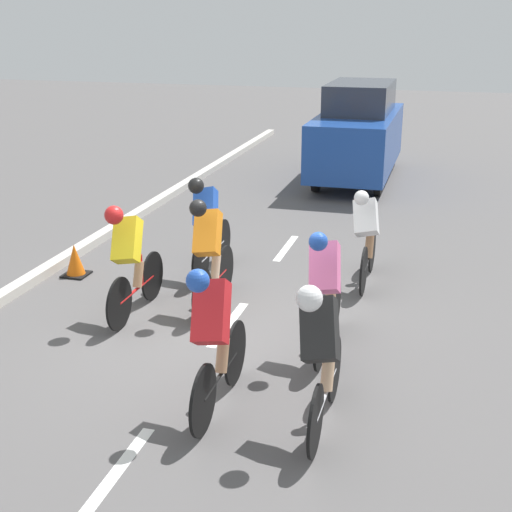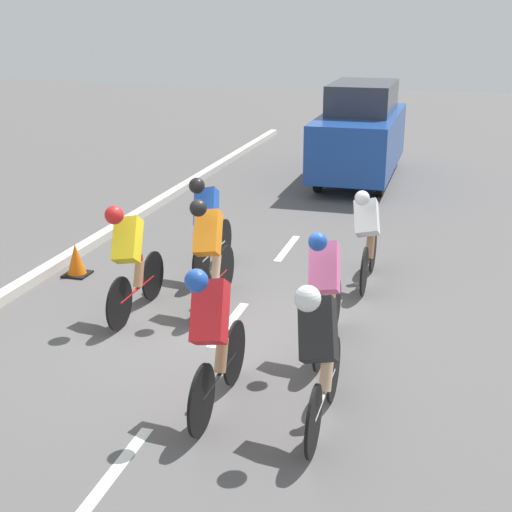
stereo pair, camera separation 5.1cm
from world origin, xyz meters
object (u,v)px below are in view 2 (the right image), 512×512
object	(u,v)px
cyclist_pink	(326,289)
cyclist_white	(367,235)
cyclist_black	(319,351)
cyclist_blue	(208,223)
traffic_cone	(76,260)
cyclist_yellow	(130,256)
support_car	(360,133)
cyclist_orange	(210,250)
cyclist_red	(213,335)

from	to	relation	value
cyclist_pink	cyclist_white	distance (m)	2.35
cyclist_black	cyclist_blue	size ratio (longest dim) A/B	0.97
cyclist_pink	cyclist_black	xyz separation A→B (m)	(-0.24, 1.61, 0.03)
cyclist_white	traffic_cone	world-z (taller)	cyclist_white
cyclist_yellow	cyclist_white	world-z (taller)	cyclist_yellow
cyclist_white	cyclist_blue	bearing A→B (deg)	5.98
cyclist_white	support_car	size ratio (longest dim) A/B	0.38
cyclist_orange	cyclist_black	bearing A→B (deg)	127.85
cyclist_red	support_car	bearing A→B (deg)	-89.50
cyclist_black	cyclist_red	xyz separation A→B (m)	(1.06, -0.06, -0.00)
cyclist_orange	cyclist_blue	xyz separation A→B (m)	(0.45, -1.21, -0.00)
cyclist_blue	support_car	bearing A→B (deg)	-100.01
cyclist_orange	cyclist_black	xyz separation A→B (m)	(-1.94, 2.50, 0.01)
cyclist_yellow	cyclist_white	size ratio (longest dim) A/B	1.01
cyclist_blue	cyclist_orange	bearing A→B (deg)	110.43
cyclist_pink	traffic_cone	world-z (taller)	cyclist_pink
cyclist_yellow	cyclist_black	bearing A→B (deg)	145.05
cyclist_orange	support_car	size ratio (longest dim) A/B	0.37
cyclist_black	cyclist_blue	bearing A→B (deg)	-57.18
cyclist_blue	support_car	world-z (taller)	support_car
cyclist_blue	traffic_cone	xyz separation A→B (m)	(1.91, 0.58, -0.57)
cyclist_yellow	cyclist_white	bearing A→B (deg)	-144.51
cyclist_orange	cyclist_yellow	bearing A→B (deg)	29.91
cyclist_blue	cyclist_red	size ratio (longest dim) A/B	1.01
cyclist_yellow	traffic_cone	bearing A→B (deg)	-38.16
cyclist_pink	cyclist_white	bearing A→B (deg)	-94.07
traffic_cone	support_car	bearing A→B (deg)	-112.42
cyclist_yellow	cyclist_white	xyz separation A→B (m)	(-2.76, -1.97, -0.07)
support_car	cyclist_orange	bearing A→B (deg)	84.52
cyclist_pink	cyclist_blue	bearing A→B (deg)	-44.37
cyclist_red	cyclist_yellow	world-z (taller)	cyclist_red
support_car	traffic_cone	size ratio (longest dim) A/B	9.17
cyclist_orange	traffic_cone	world-z (taller)	cyclist_orange
cyclist_black	traffic_cone	xyz separation A→B (m)	(4.30, -3.13, -0.59)
cyclist_red	support_car	xyz separation A→B (m)	(0.09, -10.70, 0.30)
cyclist_black	cyclist_yellow	size ratio (longest dim) A/B	0.99
cyclist_red	cyclist_yellow	distance (m)	2.62
cyclist_black	cyclist_white	distance (m)	3.96
cyclist_white	support_car	distance (m)	6.91
cyclist_black	cyclist_red	distance (m)	1.06
cyclist_pink	support_car	size ratio (longest dim) A/B	0.37
cyclist_yellow	traffic_cone	distance (m)	1.95
cyclist_red	traffic_cone	size ratio (longest dim) A/B	3.49
cyclist_yellow	cyclist_white	distance (m)	3.40
cyclist_red	cyclist_white	xyz separation A→B (m)	(-0.98, -3.89, -0.07)
cyclist_blue	cyclist_red	xyz separation A→B (m)	(-1.34, 3.65, 0.01)
cyclist_orange	cyclist_pink	bearing A→B (deg)	152.30
cyclist_orange	cyclist_blue	size ratio (longest dim) A/B	0.95
cyclist_orange	cyclist_yellow	size ratio (longest dim) A/B	0.97
cyclist_yellow	traffic_cone	world-z (taller)	cyclist_yellow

